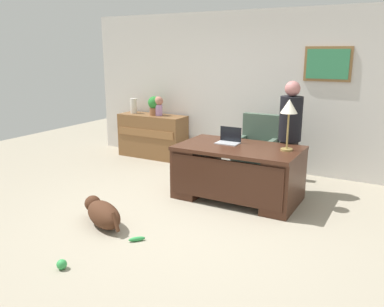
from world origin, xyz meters
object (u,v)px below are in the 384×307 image
Objects in this scene: vase_with_flowers at (159,105)px; vase_empty at (133,106)px; credenza at (153,136)px; armchair at (257,151)px; person_standing at (290,137)px; dog_toy_bone at (137,239)px; potted_plant at (154,105)px; desk at (237,171)px; desk_lamp at (289,110)px; dog_toy_ball at (62,264)px; dog_lying at (102,213)px; laptop at (229,139)px.

vase_with_flowers reaches higher than vase_empty.
credenza is 1.29× the size of armchair.
dog_toy_bone is at bearing -112.51° from person_standing.
armchair is 5.64× the size of dog_toy_bone.
credenza is 0.62m from potted_plant.
dog_toy_bone is at bearing -58.27° from credenza.
desk is 9.04× the size of dog_toy_bone.
desk_lamp is at bearing -50.49° from armchair.
vase_empty is 3.98m from dog_toy_bone.
desk_lamp is 3.25m from dog_toy_ball.
dog_lying reaches higher than dog_toy_ball.
credenza is at bearing -178.62° from potted_plant.
credenza is (-2.35, 1.33, 0.01)m from desk.
vase_with_flowers is at bearing 149.10° from laptop.
laptop is at bearing 178.47° from desk_lamp.
credenza is 0.72m from vase_empty.
dog_lying is 7.71× the size of dog_toy_ball.
credenza is 3.74× the size of potted_plant.
person_standing is 5.58× the size of vase_empty.
laptop is 1.10× the size of vase_empty.
laptop is (-0.73, -0.48, -0.03)m from person_standing.
desk reaches higher than dog_toy_bone.
desk is 1.60× the size of armchair.
desk_lamp is 2.31× the size of vase_empty.
potted_plant is 3.72m from dog_toy_bone.
potted_plant is (-2.21, 0.34, 0.56)m from armchair.
credenza is 2.48m from laptop.
desk_lamp reaches higher than dog_lying.
armchair is at bearing -8.46° from credenza.
potted_plant is at bearing 149.81° from desk.
vase_with_flowers is at bearing 165.44° from person_standing.
laptop is (0.84, 1.75, 0.66)m from dog_lying.
desk is 1.03× the size of person_standing.
laptop is 2.85m from vase_empty.
armchair reaches higher than dog_toy_bone.
vase_with_flowers is at bearing 0.00° from potted_plant.
dog_toy_ball is (2.06, -3.89, -0.93)m from vase_empty.
desk_lamp is 2.50m from dog_toy_bone.
vase_empty is at bearing 179.83° from credenza.
person_standing is 2.13× the size of dog_lying.
dog_toy_ball is at bearing -105.92° from desk.
vase_with_flowers is (0.15, 0.00, 0.62)m from credenza.
dog_lying is 4.12× the size of dog_toy_bone.
vase_with_flowers is 1.96× the size of dog_toy_bone.
dog_lying is 3.52m from vase_empty.
dog_toy_bone is at bearing -104.54° from desk.
desk_lamp is at bearing -1.53° from laptop.
person_standing is 2.82m from vase_with_flowers.
dog_toy_ball is (1.62, -3.89, -0.37)m from credenza.
armchair is (2.26, -0.34, 0.06)m from credenza.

